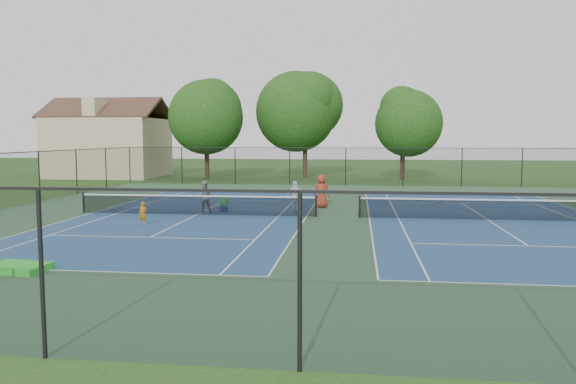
# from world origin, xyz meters

# --- Properties ---
(ground) EXTENTS (140.00, 140.00, 0.00)m
(ground) POSITION_xyz_m (0.00, 0.00, 0.00)
(ground) COLOR #234716
(ground) RESTS_ON ground
(court_pad) EXTENTS (36.00, 36.00, 0.01)m
(court_pad) POSITION_xyz_m (0.00, 0.00, 0.00)
(court_pad) COLOR #2C4E36
(court_pad) RESTS_ON ground
(tennis_court_left) EXTENTS (12.00, 23.83, 1.07)m
(tennis_court_left) POSITION_xyz_m (-7.00, 0.00, 0.10)
(tennis_court_left) COLOR navy
(tennis_court_left) RESTS_ON ground
(tennis_court_right) EXTENTS (12.00, 23.83, 1.07)m
(tennis_court_right) POSITION_xyz_m (7.00, 0.00, 0.10)
(tennis_court_right) COLOR navy
(tennis_court_right) RESTS_ON ground
(perimeter_fence) EXTENTS (36.08, 36.08, 3.02)m
(perimeter_fence) POSITION_xyz_m (0.00, 0.00, 1.60)
(perimeter_fence) COLOR black
(perimeter_fence) RESTS_ON ground
(tree_back_a) EXTENTS (6.80, 6.80, 9.15)m
(tree_back_a) POSITION_xyz_m (-13.00, 24.00, 6.04)
(tree_back_a) COLOR #2D2116
(tree_back_a) RESTS_ON ground
(tree_back_b) EXTENTS (7.60, 7.60, 10.03)m
(tree_back_b) POSITION_xyz_m (-4.00, 26.00, 6.60)
(tree_back_b) COLOR #2D2116
(tree_back_b) RESTS_ON ground
(tree_back_c) EXTENTS (6.00, 6.00, 8.40)m
(tree_back_c) POSITION_xyz_m (5.00, 25.00, 5.48)
(tree_back_c) COLOR #2D2116
(tree_back_c) RESTS_ON ground
(clapboard_house) EXTENTS (10.80, 8.10, 7.65)m
(clapboard_house) POSITION_xyz_m (-23.00, 25.00, 3.09)
(clapboard_house) COLOR tan
(clapboard_house) RESTS_ON ground
(child_player) EXTENTS (0.42, 0.32, 1.04)m
(child_player) POSITION_xyz_m (-8.39, -3.55, 0.52)
(child_player) COLOR orange
(child_player) RESTS_ON ground
(instructor) EXTENTS (0.95, 0.83, 1.63)m
(instructor) POSITION_xyz_m (-6.89, 1.00, 0.82)
(instructor) COLOR gray
(instructor) RESTS_ON ground
(bystander_a) EXTENTS (1.01, 0.76, 1.59)m
(bystander_a) POSITION_xyz_m (-2.28, 1.97, 0.80)
(bystander_a) COLOR silver
(bystander_a) RESTS_ON ground
(bystander_c) EXTENTS (1.02, 0.80, 1.83)m
(bystander_c) POSITION_xyz_m (-1.02, 3.60, 0.91)
(bystander_c) COLOR maroon
(bystander_c) RESTS_ON ground
(ball_crate) EXTENTS (0.37, 0.28, 0.28)m
(ball_crate) POSITION_xyz_m (-5.94, 1.29, 0.14)
(ball_crate) COLOR navy
(ball_crate) RESTS_ON ground
(ball_hopper) EXTENTS (0.34, 0.27, 0.41)m
(ball_hopper) POSITION_xyz_m (-5.94, 1.29, 0.49)
(ball_hopper) COLOR green
(ball_hopper) RESTS_ON ball_crate
(green_tarp) EXTENTS (1.79, 1.29, 0.20)m
(green_tarp) POSITION_xyz_m (-8.82, -12.10, 0.11)
(green_tarp) COLOR green
(green_tarp) RESTS_ON ground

